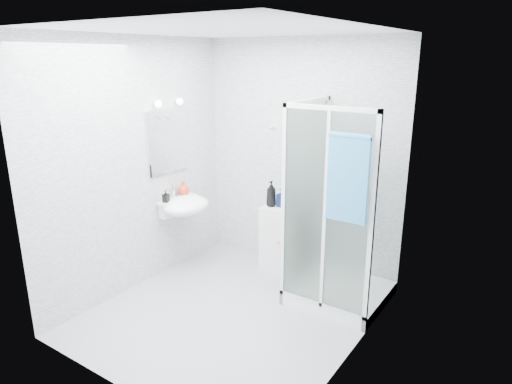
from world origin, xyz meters
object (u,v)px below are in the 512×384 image
Objects in this scene: soap_dispenser_orange at (183,188)px; storage_cabinet at (278,239)px; shampoo_bottle_b at (282,197)px; shower_enclosure at (331,259)px; soap_dispenser_black at (166,196)px; shampoo_bottle_a at (271,194)px; hand_towel at (348,176)px; wall_basin at (184,205)px.

storage_cabinet is at bearing 25.45° from soap_dispenser_orange.
shower_enclosure is at bearing -22.10° from shampoo_bottle_b.
soap_dispenser_black reaches higher than shampoo_bottle_b.
shampoo_bottle_a is 2.17× the size of soap_dispenser_black.
shampoo_bottle_a is 1.38× the size of shampoo_bottle_b.
soap_dispenser_black is at bearing -177.51° from hand_towel.
soap_dispenser_orange is at bearing -158.18° from storage_cabinet.
shampoo_bottle_a is at bearing 163.74° from shower_enclosure.
storage_cabinet is 1.23m from soap_dispenser_orange.
storage_cabinet is 1.35m from soap_dispenser_black.
shower_enclosure reaches higher than shampoo_bottle_b.
soap_dispenser_orange is at bearing -174.09° from shower_enclosure.
hand_towel reaches higher than soap_dispenser_orange.
shower_enclosure reaches higher than soap_dispenser_orange.
shampoo_bottle_a reaches higher than wall_basin.
soap_dispenser_black is (0.02, -0.31, -0.02)m from soap_dispenser_orange.
hand_towel is 1.43m from shampoo_bottle_a.
storage_cabinet is 0.54m from shampoo_bottle_a.
storage_cabinet is at bearing 34.87° from wall_basin.
wall_basin is 0.74× the size of hand_towel.
shampoo_bottle_a reaches higher than storage_cabinet.
shower_enclosure is at bearing -16.26° from shampoo_bottle_a.
wall_basin is at bearing 177.50° from hand_towel.
hand_towel is at bearing -33.96° from shampoo_bottle_b.
wall_basin is at bearing -144.32° from shampoo_bottle_a.
shampoo_bottle_a is 1.71× the size of soap_dispenser_orange.
soap_dispenser_black is at bearing -140.21° from shampoo_bottle_a.
wall_basin is at bearing -148.76° from storage_cabinet.
shower_enclosure is 2.63× the size of hand_towel.
hand_towel is at bearing -29.41° from shampoo_bottle_a.
storage_cabinet is 3.66× the size of shampoo_bottle_b.
shampoo_bottle_b is (0.90, 0.62, 0.09)m from wall_basin.
shampoo_bottle_b reaches higher than storage_cabinet.
wall_basin is at bearing -169.19° from shower_enclosure.
storage_cabinet is 0.50m from shampoo_bottle_b.
soap_dispenser_orange is at bearing 174.03° from hand_towel.
storage_cabinet is at bearing -148.17° from shampoo_bottle_b.
soap_dispenser_orange is at bearing -154.49° from shampoo_bottle_a.
hand_towel is 2.14m from soap_dispenser_orange.
shampoo_bottle_b is at bearing 28.20° from storage_cabinet.
soap_dispenser_orange is 1.26× the size of soap_dispenser_black.
shampoo_bottle_a is at bearing 25.51° from soap_dispenser_orange.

